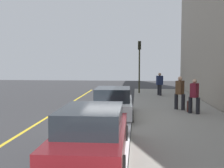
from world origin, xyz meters
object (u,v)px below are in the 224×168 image
Objects in this scene: pedestrian_burgundy_coat at (194,95)px; parked_car_maroon at (92,134)px; parked_car_white at (113,103)px; traffic_light_pole at (139,58)px; pedestrian_brown_coat at (180,92)px; rolling_suitcase at (190,107)px; pedestrian_navy_coat at (160,83)px.

parked_car_maroon is at bearing 148.44° from pedestrian_burgundy_coat.
traffic_light_pole is (10.18, -1.34, 2.32)m from parked_car_white.
pedestrian_brown_coat is at bearing -165.40° from traffic_light_pole.
traffic_light_pole is 4.70× the size of rolling_suitcase.
pedestrian_navy_coat is (14.36, -2.99, 0.32)m from parked_car_maroon.
pedestrian_burgundy_coat is 9.85m from traffic_light_pole.
parked_car_white is 0.97× the size of traffic_light_pole.
pedestrian_burgundy_coat reaches higher than rolling_suitcase.
rolling_suitcase is (1.32, -3.85, -0.32)m from parked_car_white.
parked_car_maroon is 5.74m from parked_car_white.
parked_car_maroon is 8.09m from rolling_suitcase.
parked_car_maroon is 8.55m from pedestrian_brown_coat.
pedestrian_brown_coat is at bearing 25.52° from pedestrian_burgundy_coat.
parked_car_white is 4.03m from pedestrian_brown_coat.
pedestrian_brown_coat reaches higher than pedestrian_navy_coat.
parked_car_maroon is at bearing 150.83° from rolling_suitcase.
pedestrian_burgundy_coat is 0.40× the size of traffic_light_pole.
parked_car_maroon is 16.15m from traffic_light_pole.
pedestrian_brown_coat is (7.78, -3.54, 0.35)m from parked_car_maroon.
pedestrian_brown_coat is 0.42× the size of traffic_light_pole.
pedestrian_navy_coat is 1.00× the size of pedestrian_burgundy_coat.
rolling_suitcase is (0.41, 0.14, -0.65)m from pedestrian_burgundy_coat.
pedestrian_navy_coat is 0.40× the size of traffic_light_pole.
parked_car_white is at bearing 120.59° from pedestrian_brown_coat.
pedestrian_brown_coat is 6.60m from pedestrian_navy_coat.
parked_car_maroon and parked_car_white have the same top height.
pedestrian_navy_coat is (6.58, 0.55, -0.03)m from pedestrian_brown_coat.
parked_car_maroon is 2.69× the size of pedestrian_burgundy_coat.
traffic_light_pole is (9.27, 2.66, 1.99)m from pedestrian_burgundy_coat.
pedestrian_navy_coat is 2.98m from traffic_light_pole.
traffic_light_pole reaches higher than pedestrian_navy_coat.
traffic_light_pole is (8.14, 2.12, 1.96)m from pedestrian_brown_coat.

